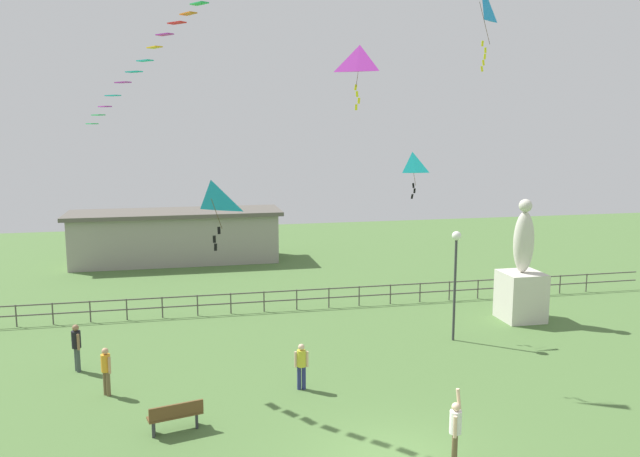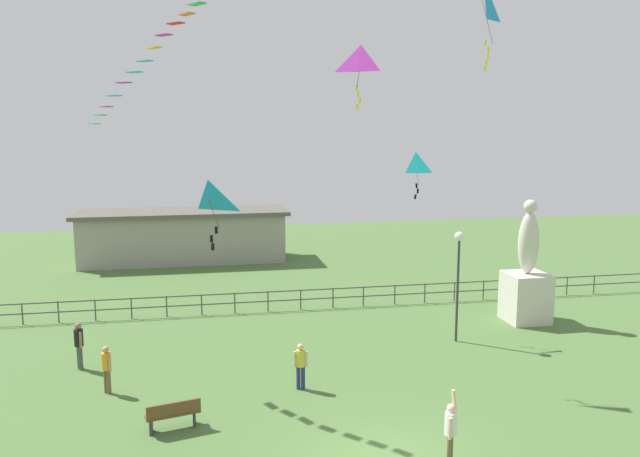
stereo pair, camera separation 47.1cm
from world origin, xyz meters
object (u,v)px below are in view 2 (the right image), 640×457
(person_1, at_px, (79,343))
(kite_2, at_px, (416,165))
(kite_1, at_px, (209,200))
(lamppost, at_px, (458,262))
(person_2, at_px, (107,366))
(kite_4, at_px, (361,62))
(streamer_kite, at_px, (189,0))
(person_3, at_px, (301,363))
(person_0, at_px, (451,429))
(statue_monument, at_px, (526,283))
(park_bench, at_px, (173,414))
(kite_0, at_px, (483,4))

(person_1, xyz_separation_m, kite_2, (12.89, 2.24, 5.85))
(kite_1, bearing_deg, lamppost, 31.04)
(person_2, bearing_deg, kite_4, 9.88)
(lamppost, distance_m, streamer_kite, 13.85)
(person_3, bearing_deg, person_0, -61.60)
(kite_1, bearing_deg, statue_monument, 29.54)
(person_0, bearing_deg, person_3, 118.40)
(statue_monument, relative_size, person_1, 3.18)
(person_3, bearing_deg, kite_2, 43.82)
(lamppost, bearing_deg, kite_2, 120.20)
(lamppost, height_order, park_bench, lamppost)
(person_3, distance_m, kite_4, 10.25)
(streamer_kite, bearing_deg, person_0, -34.41)
(person_0, xyz_separation_m, person_2, (-8.95, 6.19, -0.07))
(lamppost, relative_size, park_bench, 2.82)
(kite_0, distance_m, kite_4, 5.08)
(park_bench, relative_size, person_0, 0.81)
(statue_monument, relative_size, park_bench, 3.42)
(person_3, distance_m, kite_0, 14.04)
(person_1, distance_m, person_3, 7.93)
(kite_2, relative_size, kite_4, 0.84)
(lamppost, distance_m, kite_0, 9.49)
(park_bench, relative_size, person_3, 1.02)
(lamppost, bearing_deg, person_1, -178.88)
(person_3, xyz_separation_m, kite_1, (-2.81, -2.33, 5.57))
(person_0, bearing_deg, statue_monument, 53.69)
(park_bench, bearing_deg, kite_4, 34.58)
(person_3, bearing_deg, kite_1, -140.33)
(person_1, distance_m, streamer_kite, 12.28)
(lamppost, height_order, person_1, lamppost)
(park_bench, xyz_separation_m, person_3, (3.93, 2.09, 0.41))
(park_bench, xyz_separation_m, kite_1, (1.13, -0.23, 5.98))
(person_1, height_order, kite_1, kite_1)
(person_0, distance_m, person_2, 10.89)
(park_bench, distance_m, kite_1, 6.09)
(statue_monument, height_order, person_0, statue_monument)
(statue_monument, distance_m, kite_1, 16.30)
(statue_monument, height_order, park_bench, statue_monument)
(kite_1, bearing_deg, kite_4, 41.34)
(kite_1, bearing_deg, person_3, 39.67)
(statue_monument, relative_size, streamer_kite, 0.94)
(lamppost, height_order, kite_2, kite_2)
(person_2, xyz_separation_m, kite_1, (3.26, -3.17, 5.55))
(park_bench, distance_m, person_0, 7.57)
(statue_monument, distance_m, person_2, 17.43)
(person_0, bearing_deg, person_2, 145.33)
(kite_0, relative_size, streamer_kite, 0.57)
(lamppost, xyz_separation_m, kite_0, (0.33, -0.58, 9.47))
(kite_0, xyz_separation_m, kite_4, (-4.59, -0.51, -2.12))
(kite_2, distance_m, streamer_kite, 12.00)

